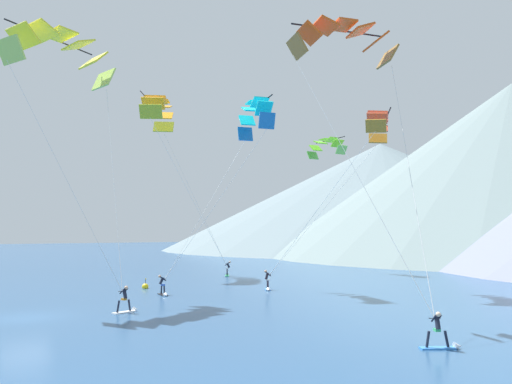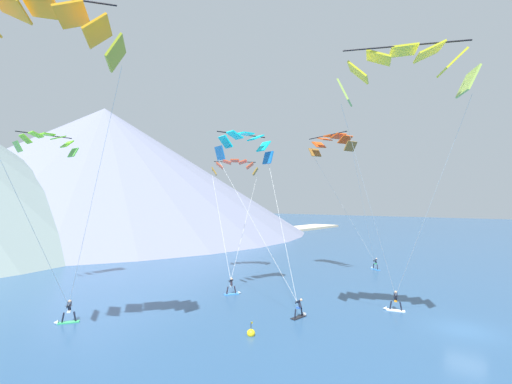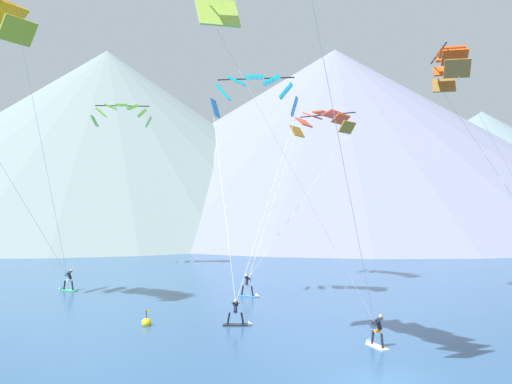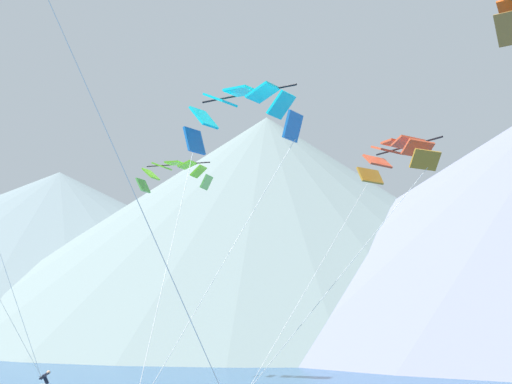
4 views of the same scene
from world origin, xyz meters
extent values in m
plane|color=navy|center=(0.00, 0.00, 0.00)|extent=(400.00, 400.00, 0.00)
cube|color=#337FDB|center=(-3.44, 19.31, 0.04)|extent=(1.45, 1.14, 0.07)
cylinder|color=#231E28|center=(-3.78, 19.52, 0.43)|extent=(0.27, 0.23, 0.73)
cylinder|color=#231E28|center=(-3.11, 19.10, 0.43)|extent=(0.27, 0.23, 0.73)
cube|color=white|center=(-3.44, 19.31, 0.83)|extent=(0.36, 0.38, 0.12)
cylinder|color=#231E28|center=(-3.48, 19.25, 1.16)|extent=(0.37, 0.42, 0.62)
cylinder|color=#231E28|center=(-3.52, 19.40, 1.33)|extent=(0.35, 0.48, 0.40)
cylinder|color=#231E28|center=(-3.33, 19.28, 1.33)|extent=(0.35, 0.48, 0.40)
cylinder|color=black|center=(-3.33, 19.49, 1.30)|extent=(0.46, 0.30, 0.03)
sphere|color=tan|center=(-3.53, 19.17, 1.55)|extent=(0.22, 0.22, 0.22)
cone|color=white|center=(-2.71, 18.85, 0.10)|extent=(0.45, 0.46, 0.36)
cube|color=#33B266|center=(-16.90, 23.44, 0.04)|extent=(1.45, 1.14, 0.07)
cylinder|color=black|center=(-16.57, 23.22, 0.43)|extent=(0.27, 0.23, 0.73)
cylinder|color=black|center=(-17.24, 23.65, 0.43)|extent=(0.27, 0.23, 0.73)
cube|color=white|center=(-16.90, 23.44, 0.83)|extent=(0.36, 0.38, 0.12)
cylinder|color=black|center=(-16.84, 23.53, 1.16)|extent=(0.42, 0.49, 0.62)
cylinder|color=black|center=(-16.80, 23.38, 1.33)|extent=(0.35, 0.49, 0.40)
cylinder|color=black|center=(-17.00, 23.51, 1.33)|extent=(0.35, 0.49, 0.40)
cylinder|color=black|center=(-16.99, 23.29, 1.30)|extent=(0.46, 0.30, 0.03)
sphere|color=tan|center=(-16.75, 23.68, 1.52)|extent=(0.22, 0.22, 0.22)
cone|color=white|center=(-17.64, 23.90, 0.10)|extent=(0.45, 0.46, 0.36)
cube|color=black|center=(-5.13, 10.54, 0.04)|extent=(1.49, 0.64, 0.07)
cylinder|color=black|center=(-5.52, 10.60, 0.41)|extent=(0.24, 0.14, 0.68)
cylinder|color=black|center=(-4.74, 10.49, 0.41)|extent=(0.24, 0.14, 0.68)
cube|color=blue|center=(-5.13, 10.54, 0.79)|extent=(0.26, 0.31, 0.12)
cylinder|color=black|center=(-5.15, 10.44, 1.10)|extent=(0.26, 0.45, 0.58)
cylinder|color=black|center=(-5.24, 10.55, 1.26)|extent=(0.14, 0.50, 0.38)
cylinder|color=black|center=(-5.02, 10.52, 1.26)|extent=(0.14, 0.50, 0.38)
cylinder|color=black|center=(-5.11, 10.72, 1.24)|extent=(0.52, 0.10, 0.03)
sphere|color=tan|center=(-5.17, 10.27, 1.44)|extent=(0.21, 0.21, 0.21)
cone|color=white|center=(-4.27, 10.42, 0.10)|extent=(0.35, 0.40, 0.36)
cube|color=#337FDB|center=(17.89, 12.64, 0.04)|extent=(1.13, 1.46, 0.07)
cylinder|color=black|center=(17.68, 12.31, 0.40)|extent=(0.21, 0.25, 0.67)
cylinder|color=black|center=(18.10, 12.98, 0.40)|extent=(0.21, 0.25, 0.67)
cube|color=#33B266|center=(17.89, 12.64, 0.78)|extent=(0.35, 0.33, 0.12)
cylinder|color=black|center=(17.95, 12.61, 1.09)|extent=(0.41, 0.36, 0.57)
cylinder|color=black|center=(17.81, 12.57, 1.25)|extent=(0.45, 0.32, 0.37)
cylinder|color=black|center=(17.93, 12.75, 1.25)|extent=(0.45, 0.32, 0.37)
cylinder|color=black|center=(17.72, 12.75, 1.22)|extent=(0.30, 0.46, 0.03)
sphere|color=beige|center=(18.05, 12.55, 1.45)|extent=(0.21, 0.21, 0.21)
cone|color=white|center=(18.35, 13.38, 0.10)|extent=(0.46, 0.44, 0.36)
cube|color=white|center=(1.43, 5.12, 0.04)|extent=(0.81, 1.51, 0.07)
cylinder|color=black|center=(1.53, 4.74, 0.42)|extent=(0.18, 0.26, 0.71)
cylinder|color=black|center=(1.32, 5.50, 0.42)|extent=(0.18, 0.26, 0.71)
cube|color=orange|center=(1.43, 5.12, 0.81)|extent=(0.35, 0.30, 0.12)
cylinder|color=black|center=(1.50, 5.14, 1.13)|extent=(0.42, 0.30, 0.60)
cylinder|color=black|center=(1.44, 5.00, 1.30)|extent=(0.51, 0.21, 0.39)
cylinder|color=black|center=(1.38, 5.22, 1.30)|extent=(0.51, 0.21, 0.39)
cylinder|color=black|center=(1.23, 5.06, 1.27)|extent=(0.17, 0.51, 0.03)
sphere|color=tan|center=(1.62, 5.17, 1.51)|extent=(0.22, 0.22, 0.22)
cone|color=white|center=(1.19, 5.96, 0.10)|extent=(0.43, 0.39, 0.36)
cube|color=#A47220|center=(1.90, 27.25, 12.95)|extent=(1.54, 1.61, 1.04)
cube|color=#CF4929|center=(2.41, 26.77, 13.69)|extent=(1.72, 1.76, 0.87)
cube|color=#CF4929|center=(3.02, 26.11, 14.18)|extent=(1.83, 1.83, 0.61)
cube|color=#CF4929|center=(3.69, 25.36, 14.35)|extent=(1.88, 1.82, 0.28)
cube|color=#CF4929|center=(4.33, 24.58, 14.18)|extent=(1.88, 1.76, 0.61)
cube|color=#CF4929|center=(4.87, 23.86, 13.69)|extent=(1.82, 1.63, 0.87)
cube|color=#A47220|center=(5.26, 23.28, 12.95)|extent=(1.70, 1.43, 1.04)
cylinder|color=black|center=(4.22, 25.81, 14.28)|extent=(3.96, 3.82, 0.10)
cylinder|color=silver|center=(-0.81, 23.44, 6.90)|extent=(5.07, 7.95, 11.21)
cylinder|color=silver|center=(1.03, 21.27, 6.90)|extent=(8.74, 3.61, 11.21)
cube|color=#9BA820|center=(-18.23, 14.67, 17.63)|extent=(2.14, 2.47, 1.46)
cube|color=orange|center=(-19.02, 15.25, 18.79)|extent=(2.45, 2.70, 1.15)
cube|color=orange|center=(-20.11, 16.01, 19.55)|extent=(2.63, 2.84, 0.71)
cube|color=orange|center=(-21.35, 16.85, 19.81)|extent=(2.66, 2.89, 0.18)
cube|color=orange|center=(-22.60, 17.68, 19.55)|extent=(2.60, 2.86, 0.71)
cube|color=orange|center=(-23.70, 18.41, 18.79)|extent=(2.39, 2.74, 1.15)
cube|color=#9BA820|center=(-24.54, 18.93, 17.63)|extent=(2.05, 2.53, 1.46)
cylinder|color=black|center=(-21.95, 15.95, 19.84)|extent=(6.45, 4.65, 0.10)
cylinder|color=silver|center=(-17.47, 18.89, 9.12)|extent=(1.00, 8.85, 15.65)
cylinder|color=silver|center=(-20.90, 21.20, 9.12)|extent=(7.86, 4.23, 15.65)
cube|color=#1865B4|center=(-5.82, 18.58, 13.62)|extent=(0.84, 1.39, 1.30)
cube|color=#0CD6DB|center=(-5.26, 18.39, 14.73)|extent=(1.28, 1.52, 1.09)
cube|color=#0CD6DB|center=(-4.30, 18.10, 15.49)|extent=(1.56, 1.60, 0.69)
cube|color=#0CD6DB|center=(-3.12, 17.77, 15.76)|extent=(1.61, 1.62, 0.15)
cube|color=#0CD6DB|center=(-1.93, 17.44, 15.49)|extent=(1.53, 1.60, 0.69)
cube|color=#0CD6DB|center=(-0.96, 17.19, 14.73)|extent=(1.24, 1.53, 1.09)
cube|color=#1865B4|center=(-0.38, 17.06, 13.62)|extent=(0.78, 1.40, 1.30)
cylinder|color=black|center=(-2.96, 18.34, 15.77)|extent=(5.35, 1.73, 0.10)
cylinder|color=silver|center=(-5.52, 14.66, 7.12)|extent=(0.84, 7.94, 11.78)
cylinder|color=silver|center=(-2.69, 13.87, 7.12)|extent=(4.86, 6.37, 11.78)
cube|color=olive|center=(9.25, 12.31, 15.56)|extent=(1.79, 1.16, 1.15)
cube|color=#E04B10|center=(9.45, 13.06, 16.46)|extent=(1.88, 1.45, 0.92)
cube|color=#E04B10|center=(9.75, 14.04, 17.04)|extent=(1.92, 1.63, 0.58)
cube|color=#E04B10|center=(10.10, 15.16, 17.24)|extent=(1.93, 1.67, 0.18)
cube|color=#E04B10|center=(10.47, 16.26, 17.04)|extent=(1.92, 1.66, 0.58)
cube|color=#E04B10|center=(10.80, 17.24, 16.46)|extent=(1.86, 1.51, 0.92)
cube|color=olive|center=(11.07, 17.97, 15.56)|extent=(1.77, 1.25, 1.15)
cylinder|color=black|center=(9.40, 15.38, 17.22)|extent=(1.77, 5.93, 0.10)
cylinder|color=silver|center=(13.45, 12.40, 8.12)|extent=(8.56, 0.72, 13.82)
cylinder|color=silver|center=(14.44, 15.48, 8.12)|extent=(6.59, 5.49, 13.82)
cube|color=#A7C94F|center=(-3.68, -0.93, 16.55)|extent=(2.19, 1.68, 1.59)
cube|color=yellow|center=(-4.12, -0.14, 17.79)|extent=(2.38, 2.07, 1.34)
cube|color=yellow|center=(-4.68, 1.04, 18.62)|extent=(2.51, 2.27, 0.89)
cube|color=yellow|center=(-5.27, 2.43, 18.91)|extent=(2.57, 2.28, 0.32)
cube|color=yellow|center=(-5.81, 3.85, 18.62)|extent=(2.55, 2.14, 0.89)
cube|color=yellow|center=(-6.22, 5.09, 17.79)|extent=(2.46, 1.82, 1.34)
cube|color=#A7C94F|center=(-6.44, 5.97, 16.55)|extent=(2.31, 1.34, 1.59)
cylinder|color=black|center=(-6.15, 2.08, 18.82)|extent=(3.55, 6.75, 0.10)
cylinder|color=silver|center=(-1.14, 1.96, 8.55)|extent=(4.79, 6.24, 14.56)
cylinder|color=silver|center=(-2.61, 5.65, 8.55)|extent=(7.74, 1.19, 14.56)
cube|color=#5AB647|center=(-16.78, 36.01, 14.62)|extent=(0.68, 1.49, 1.08)
cube|color=#6FD424|center=(-16.13, 35.97, 15.48)|extent=(0.97, 1.50, 0.88)
cube|color=#6FD424|center=(-15.21, 35.94, 16.05)|extent=(1.13, 1.50, 0.56)
cube|color=#6FD424|center=(-14.14, 35.92, 16.25)|extent=(1.14, 1.50, 0.17)
cube|color=#6FD424|center=(-13.08, 35.91, 16.05)|extent=(1.09, 1.50, 0.56)
cube|color=#6FD424|center=(-12.16, 35.92, 15.48)|extent=(0.93, 1.50, 0.88)
cube|color=#5AB647|center=(-11.50, 35.94, 14.62)|extent=(0.64, 1.49, 1.08)
cylinder|color=black|center=(-14.13, 36.59, 16.27)|extent=(5.39, 0.35, 0.10)
sphere|color=yellow|center=(-10.22, 11.17, 0.15)|extent=(0.56, 0.56, 0.56)
cylinder|color=black|center=(-10.22, 11.17, 0.65)|extent=(0.04, 0.04, 0.44)
cube|color=yellow|center=(-10.13, 11.17, 0.83)|extent=(0.18, 0.01, 0.12)
cube|color=#99958B|center=(-3.37, 58.06, 4.18)|extent=(8.22, 4.52, 0.30)
cone|color=slate|center=(-67.84, 106.56, 15.42)|extent=(125.87, 125.87, 30.85)
camera|label=1|loc=(31.07, -5.52, 4.83)|focal=35.00mm
camera|label=2|loc=(-28.33, -3.81, 9.04)|focal=24.00mm
camera|label=3|loc=(-8.18, -22.08, 7.82)|focal=40.00mm
camera|label=4|loc=(6.84, -14.20, 5.54)|focal=50.00mm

